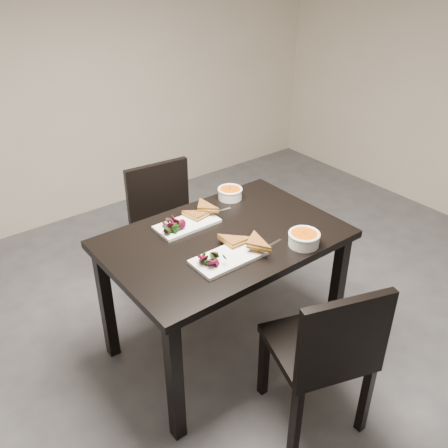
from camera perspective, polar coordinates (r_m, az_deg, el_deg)
name	(u,v)px	position (r m, az deg, el deg)	size (l,w,h in m)	color
ground	(278,402)	(2.70, 6.33, -19.84)	(5.00, 5.00, 0.00)	#47474C
room_shell	(310,21)	(1.75, 9.94, 22.22)	(5.02, 5.02, 2.81)	beige
table	(224,252)	(2.56, 0.00, -3.26)	(1.20, 0.80, 0.75)	black
chair_near	(326,349)	(2.30, 11.79, -14.05)	(0.53, 0.53, 0.85)	black
chair_far	(167,223)	(3.17, -6.59, 0.15)	(0.46, 0.46, 0.85)	black
plate_near	(229,257)	(2.33, 0.54, -3.89)	(0.36, 0.18, 0.02)	white
sandwich_near	(237,245)	(2.35, 1.57, -2.42)	(0.18, 0.13, 0.06)	#A16021
salad_near	(212,259)	(2.26, -1.46, -4.06)	(0.11, 0.10, 0.05)	black
soup_bowl_near	(304,238)	(2.44, 9.27, -1.62)	(0.16, 0.16, 0.07)	white
cutlery_near	(269,246)	(2.43, 5.22, -2.57)	(0.18, 0.02, 0.00)	silver
plate_far	(187,224)	(2.60, -4.30, -0.03)	(0.33, 0.17, 0.02)	white
sandwich_far	(199,216)	(2.60, -2.95, 0.96)	(0.17, 0.13, 0.05)	#A16021
salad_far	(171,225)	(2.53, -6.20, -0.12)	(0.10, 0.09, 0.05)	black
soup_bowl_far	(230,193)	(2.85, 0.71, 3.66)	(0.14, 0.14, 0.06)	white
cutlery_far	(216,212)	(2.72, -0.92, 1.42)	(0.18, 0.02, 0.00)	silver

